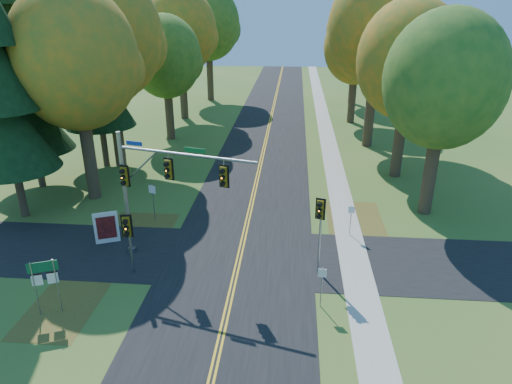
# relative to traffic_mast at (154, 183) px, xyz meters

# --- Properties ---
(ground) EXTENTS (160.00, 160.00, 0.00)m
(ground) POSITION_rel_traffic_mast_xyz_m (4.20, -1.48, -4.43)
(ground) COLOR #325E21
(ground) RESTS_ON ground
(road_main) EXTENTS (8.00, 160.00, 0.02)m
(road_main) POSITION_rel_traffic_mast_xyz_m (4.20, -1.48, -4.42)
(road_main) COLOR black
(road_main) RESTS_ON ground
(road_cross) EXTENTS (60.00, 6.00, 0.02)m
(road_cross) POSITION_rel_traffic_mast_xyz_m (4.20, 0.52, -4.42)
(road_cross) COLOR black
(road_cross) RESTS_ON ground
(centerline_left) EXTENTS (0.10, 160.00, 0.01)m
(centerline_left) POSITION_rel_traffic_mast_xyz_m (4.10, -1.48, -4.41)
(centerline_left) COLOR gold
(centerline_left) RESTS_ON road_main
(centerline_right) EXTENTS (0.10, 160.00, 0.01)m
(centerline_right) POSITION_rel_traffic_mast_xyz_m (4.30, -1.48, -4.41)
(centerline_right) COLOR gold
(centerline_right) RESTS_ON road_main
(sidewalk_east) EXTENTS (1.60, 160.00, 0.06)m
(sidewalk_east) POSITION_rel_traffic_mast_xyz_m (10.40, -1.48, -4.40)
(sidewalk_east) COLOR #9E998E
(sidewalk_east) RESTS_ON ground
(leaf_patch_w_near) EXTENTS (4.00, 6.00, 0.00)m
(leaf_patch_w_near) POSITION_rel_traffic_mast_xyz_m (-2.30, 2.52, -4.43)
(leaf_patch_w_near) COLOR brown
(leaf_patch_w_near) RESTS_ON ground
(leaf_patch_e) EXTENTS (3.50, 8.00, 0.00)m
(leaf_patch_e) POSITION_rel_traffic_mast_xyz_m (11.00, 4.52, -4.43)
(leaf_patch_e) COLOR brown
(leaf_patch_e) RESTS_ON ground
(leaf_patch_w_far) EXTENTS (3.00, 5.00, 0.00)m
(leaf_patch_w_far) POSITION_rel_traffic_mast_xyz_m (-3.30, -4.48, -4.43)
(leaf_patch_w_far) COLOR brown
(leaf_patch_w_far) RESTS_ON ground
(tree_w_a) EXTENTS (8.00, 8.00, 14.15)m
(tree_w_a) POSITION_rel_traffic_mast_xyz_m (-6.93, 7.90, 5.05)
(tree_w_a) COLOR #38281C
(tree_w_a) RESTS_ON ground
(tree_e_a) EXTENTS (7.20, 7.20, 12.73)m
(tree_e_a) POSITION_rel_traffic_mast_xyz_m (15.77, 7.29, 4.10)
(tree_e_a) COLOR #38281C
(tree_e_a) RESTS_ON ground
(tree_w_b) EXTENTS (8.60, 8.60, 15.38)m
(tree_w_b) POSITION_rel_traffic_mast_xyz_m (-7.52, 14.81, 5.93)
(tree_w_b) COLOR #38281C
(tree_w_b) RESTS_ON ground
(tree_e_b) EXTENTS (7.60, 7.60, 13.33)m
(tree_e_b) POSITION_rel_traffic_mast_xyz_m (15.17, 14.10, 4.46)
(tree_e_b) COLOR #38281C
(tree_e_b) RESTS_ON ground
(tree_w_c) EXTENTS (6.80, 6.80, 11.91)m
(tree_w_c) POSITION_rel_traffic_mast_xyz_m (-5.34, 22.99, 3.51)
(tree_w_c) COLOR #38281C
(tree_w_c) RESTS_ON ground
(tree_e_c) EXTENTS (8.80, 8.80, 15.79)m
(tree_e_c) POSITION_rel_traffic_mast_xyz_m (14.08, 22.21, 6.23)
(tree_e_c) COLOR #38281C
(tree_e_c) RESTS_ON ground
(tree_w_d) EXTENTS (8.20, 8.20, 14.56)m
(tree_w_d) POSITION_rel_traffic_mast_xyz_m (-5.92, 31.70, 5.35)
(tree_w_d) COLOR #38281C
(tree_w_d) RESTS_ON ground
(tree_e_d) EXTENTS (7.00, 7.00, 12.32)m
(tree_e_d) POSITION_rel_traffic_mast_xyz_m (13.47, 31.39, 3.80)
(tree_e_d) COLOR #38281C
(tree_e_d) RESTS_ON ground
(tree_w_e) EXTENTS (8.40, 8.40, 14.97)m
(tree_w_e) POSITION_rel_traffic_mast_xyz_m (-4.72, 42.60, 5.64)
(tree_w_e) COLOR #38281C
(tree_w_e) RESTS_ON ground
(tree_e_e) EXTENTS (7.80, 7.80, 13.74)m
(tree_e_e) POSITION_rel_traffic_mast_xyz_m (14.67, 42.10, 4.76)
(tree_e_e) COLOR #38281C
(tree_e_e) RESTS_ON ground
(pine_b) EXTENTS (5.60, 5.60, 17.31)m
(pine_b) POSITION_rel_traffic_mast_xyz_m (-11.80, 9.52, 3.73)
(pine_b) COLOR #38281C
(pine_b) RESTS_ON ground
(pine_c) EXTENTS (5.60, 5.60, 20.56)m
(pine_c) POSITION_rel_traffic_mast_xyz_m (-8.80, 14.52, 5.26)
(pine_c) COLOR #38281C
(pine_c) RESTS_ON ground
(traffic_mast) EXTENTS (7.38, 2.16, 6.89)m
(traffic_mast) POSITION_rel_traffic_mast_xyz_m (0.00, 0.00, 0.00)
(traffic_mast) COLOR gray
(traffic_mast) RESTS_ON ground
(east_signal_pole) EXTENTS (0.48, 0.57, 4.24)m
(east_signal_pole) POSITION_rel_traffic_mast_xyz_m (8.35, -0.81, -1.22)
(east_signal_pole) COLOR #9B9DA4
(east_signal_pole) RESTS_ON ground
(ped_signal_pole) EXTENTS (0.54, 0.62, 3.41)m
(ped_signal_pole) POSITION_rel_traffic_mast_xyz_m (-1.00, -1.69, -1.89)
(ped_signal_pole) COLOR gray
(ped_signal_pole) RESTS_ON ground
(route_sign_cluster) EXTENTS (1.18, 0.49, 2.70)m
(route_sign_cluster) POSITION_rel_traffic_mast_xyz_m (-3.63, -4.96, -2.53)
(route_sign_cluster) COLOR gray
(route_sign_cluster) RESTS_ON ground
(info_kiosk) EXTENTS (1.33, 0.70, 1.88)m
(info_kiosk) POSITION_rel_traffic_mast_xyz_m (-3.55, 1.51, -3.49)
(info_kiosk) COLOR silver
(info_kiosk) RESTS_ON ground
(reg_sign_e_north) EXTENTS (0.37, 0.10, 1.96)m
(reg_sign_e_north) POSITION_rel_traffic_mast_xyz_m (10.44, 3.52, -3.09)
(reg_sign_e_north) COLOR gray
(reg_sign_e_north) RESTS_ON ground
(reg_sign_e_south) EXTENTS (0.40, 0.07, 2.06)m
(reg_sign_e_south) POSITION_rel_traffic_mast_xyz_m (8.40, -3.48, -3.02)
(reg_sign_e_south) COLOR gray
(reg_sign_e_south) RESTS_ON ground
(reg_sign_w) EXTENTS (0.46, 0.18, 2.48)m
(reg_sign_w) POSITION_rel_traffic_mast_xyz_m (-1.67, 4.51, -2.73)
(reg_sign_w) COLOR gray
(reg_sign_w) RESTS_ON ground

